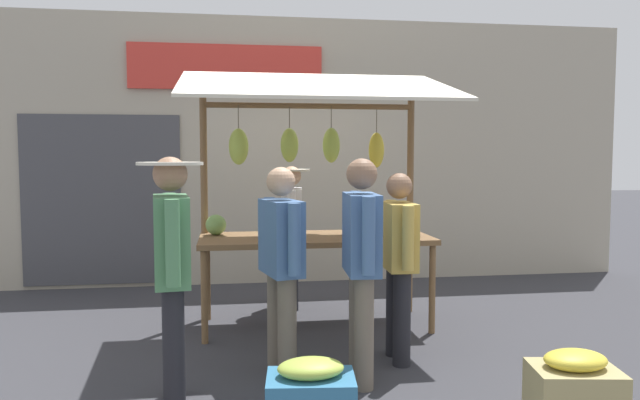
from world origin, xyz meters
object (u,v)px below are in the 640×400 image
(shopper_in_striped_shirt, at_px, (399,255))
(shopper_with_shopping_bag, at_px, (172,260))
(shopper_in_grey_tee, at_px, (281,258))
(produce_crate_near, at_px, (574,388))
(produce_crate_side, at_px, (311,394))
(vendor_with_sunhat, at_px, (292,226))
(shopper_with_ponytail, at_px, (361,254))
(market_stall, at_px, (312,167))

(shopper_in_striped_shirt, height_order, shopper_with_shopping_bag, shopper_with_shopping_bag)
(shopper_in_grey_tee, height_order, produce_crate_near, shopper_in_grey_tee)
(produce_crate_side, bearing_deg, shopper_in_grey_tee, -82.93)
(vendor_with_sunhat, distance_m, produce_crate_side, 2.97)
(shopper_in_grey_tee, xyz_separation_m, produce_crate_side, (-0.10, 0.85, -0.71))
(shopper_with_ponytail, relative_size, shopper_in_striped_shirt, 1.08)
(market_stall, height_order, produce_crate_side, market_stall)
(market_stall, bearing_deg, shopper_with_ponytail, 95.56)
(vendor_with_sunhat, height_order, shopper_in_grey_tee, shopper_in_grey_tee)
(shopper_in_striped_shirt, height_order, produce_crate_side, shopper_in_striped_shirt)
(vendor_with_sunhat, xyz_separation_m, shopper_with_shopping_bag, (1.04, 2.44, 0.08))
(vendor_with_sunhat, bearing_deg, shopper_with_shopping_bag, -16.63)
(shopper_in_grey_tee, bearing_deg, vendor_with_sunhat, -21.14)
(produce_crate_near, bearing_deg, shopper_in_grey_tee, -30.10)
(shopper_with_ponytail, xyz_separation_m, produce_crate_near, (-1.19, 0.81, -0.74))
(vendor_with_sunhat, relative_size, produce_crate_near, 2.63)
(vendor_with_sunhat, distance_m, shopper_with_ponytail, 2.25)
(market_stall, distance_m, shopper_with_ponytail, 1.65)
(shopper_with_shopping_bag, bearing_deg, shopper_in_grey_tee, -68.04)
(produce_crate_near, height_order, produce_crate_side, produce_crate_near)
(vendor_with_sunhat, bearing_deg, shopper_with_ponytail, 13.42)
(shopper_in_striped_shirt, distance_m, shopper_with_shopping_bag, 1.83)
(vendor_with_sunhat, distance_m, produce_crate_near, 3.45)
(shopper_with_ponytail, height_order, produce_crate_near, shopper_with_ponytail)
(shopper_in_striped_shirt, xyz_separation_m, shopper_with_shopping_bag, (1.71, 0.63, 0.11))
(shopper_with_ponytail, bearing_deg, market_stall, 9.16)
(market_stall, relative_size, produce_crate_near, 4.28)
(market_stall, height_order, shopper_with_ponytail, market_stall)
(shopper_in_striped_shirt, distance_m, shopper_in_grey_tee, 0.98)
(shopper_with_shopping_bag, height_order, shopper_in_grey_tee, shopper_with_shopping_bag)
(vendor_with_sunhat, relative_size, shopper_in_striped_shirt, 1.01)
(shopper_in_grey_tee, bearing_deg, produce_crate_side, 174.00)
(shopper_with_ponytail, xyz_separation_m, shopper_in_striped_shirt, (-0.40, -0.42, -0.08))
(vendor_with_sunhat, bearing_deg, market_stall, 16.44)
(shopper_with_shopping_bag, bearing_deg, shopper_in_striped_shirt, -76.63)
(market_stall, xyz_separation_m, shopper_with_shopping_bag, (1.17, 1.74, -0.57))
(shopper_in_grey_tee, bearing_deg, shopper_with_ponytail, -123.14)
(shopper_with_shopping_bag, relative_size, produce_crate_near, 2.82)
(shopper_in_striped_shirt, relative_size, produce_crate_near, 2.59)
(shopper_with_shopping_bag, bearing_deg, produce_crate_side, -123.48)
(market_stall, distance_m, vendor_with_sunhat, 0.97)
(vendor_with_sunhat, height_order, shopper_with_ponytail, shopper_with_ponytail)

